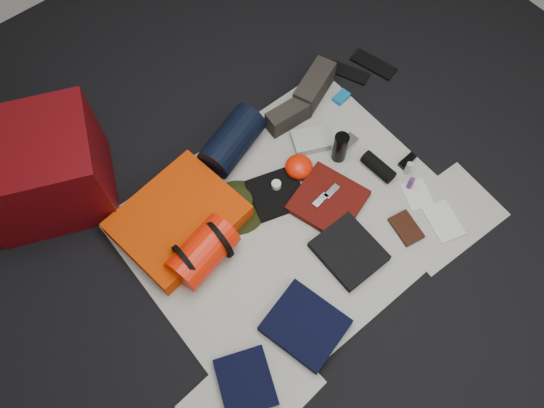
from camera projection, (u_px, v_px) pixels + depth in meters
floor at (291, 222)px, 2.81m from camera, size 4.50×4.50×0.02m
newspaper_mat at (291, 221)px, 2.80m from camera, size 1.60×1.30×0.01m
newspaper_sheet_front_left at (252, 394)px, 2.42m from camera, size 0.61×0.44×0.00m
newspaper_sheet_front_right at (445, 217)px, 2.81m from camera, size 0.60×0.43×0.00m
red_cabinet at (41, 171)px, 2.65m from camera, size 0.76×0.71×0.51m
sleeping_pad at (179, 220)px, 2.74m from camera, size 0.67×0.57×0.11m
stuff_sack at (203, 252)px, 2.61m from camera, size 0.37×0.27×0.20m
sack_strap_left at (186, 264)px, 2.58m from camera, size 0.02×0.22×0.22m
sack_strap_right at (219, 239)px, 2.64m from camera, size 0.03×0.22×0.22m
navy_duffel at (232, 141)px, 2.90m from camera, size 0.43×0.31×0.20m
boonie_brim at (237, 207)px, 2.83m from camera, size 0.33×0.33×0.01m
boonie_crown at (237, 204)px, 2.79m from camera, size 0.17×0.17×0.08m
hiking_boot_left at (289, 115)px, 3.01m from camera, size 0.27×0.12×0.13m
hiking_boot_right at (314, 87)px, 3.08m from camera, size 0.34×0.23×0.16m
flip_flop_left at (349, 73)px, 3.23m from camera, size 0.18×0.26×0.01m
flip_flop_right at (373, 64)px, 3.25m from camera, size 0.17×0.29×0.02m
trousers_navy_a at (246, 382)px, 2.42m from camera, size 0.33×0.34×0.04m
trousers_navy_b at (305, 325)px, 2.53m from camera, size 0.38×0.41×0.05m
trousers_charcoal at (349, 251)px, 2.70m from camera, size 0.29×0.33×0.05m
black_tshirt at (277, 193)px, 2.85m from camera, size 0.34×0.33×0.03m
red_shirt at (328, 201)px, 2.82m from camera, size 0.42×0.42×0.04m
orange_stuff_sack at (299, 167)px, 2.88m from camera, size 0.18×0.18×0.10m
first_aid_pouch at (311, 140)px, 2.99m from camera, size 0.24×0.22×0.05m
water_bottle at (340, 147)px, 2.88m from camera, size 0.11×0.11×0.20m
speaker at (378, 167)px, 2.90m from camera, size 0.09×0.20×0.08m
compact_camera at (347, 143)px, 2.98m from camera, size 0.12×0.08×0.05m
cyan_case at (341, 97)px, 3.13m from camera, size 0.11×0.08×0.03m
toiletry_purple at (410, 183)px, 2.84m from camera, size 0.04×0.04×0.09m
toiletry_clear at (408, 168)px, 2.88m from camera, size 0.04×0.04×0.09m
paperback_book at (406, 228)px, 2.77m from camera, size 0.15×0.20×0.02m
map_booklet at (443, 221)px, 2.79m from camera, size 0.21×0.25×0.01m
map_printout at (417, 194)px, 2.86m from camera, size 0.19×0.21×0.01m
sunglasses at (407, 161)px, 2.94m from camera, size 0.11×0.05×0.03m
key_cluster at (249, 381)px, 2.44m from camera, size 0.09×0.09×0.01m
tape_roll at (276, 185)px, 2.84m from camera, size 0.05×0.05×0.04m
energy_bar_a at (320, 200)px, 2.79m from camera, size 0.10×0.05×0.01m
energy_bar_b at (332, 192)px, 2.81m from camera, size 0.10×0.05×0.01m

